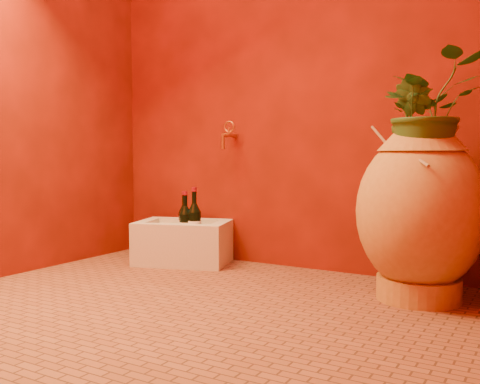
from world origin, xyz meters
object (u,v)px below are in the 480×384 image
Objects in this scene: wine_bottle_a at (184,222)px; wine_bottle_c at (185,225)px; stone_basin at (184,243)px; wine_bottle_b at (194,223)px; wall_tap at (228,134)px; amphora at (420,211)px.

wine_bottle_c reaches higher than wine_bottle_a.
wine_bottle_a is (-0.02, 0.03, 0.13)m from stone_basin.
wine_bottle_b is at bearing -32.14° from wine_bottle_a.
wine_bottle_b is (0.12, -0.06, 0.14)m from stone_basin.
wall_tap is at bearing 56.00° from wine_bottle_c.
amphora is 1.40m from wine_bottle_c.
wine_bottle_b is 1.93× the size of wall_tap.
wine_bottle_a is at bearing 147.86° from wine_bottle_b.
wall_tap reaches higher than wine_bottle_a.
wine_bottle_a is 0.14m from wine_bottle_c.
wine_bottle_c is at bearing -124.00° from wall_tap.
wine_bottle_a is (-1.48, 0.16, -0.17)m from amphora.
amphora is 1.33m from wall_tap.
stone_basin is 0.74m from wall_tap.
amphora is 4.75× the size of wall_tap.
wine_bottle_c is (0.07, -0.08, 0.13)m from stone_basin.
wall_tap is (0.11, 0.22, 0.55)m from wine_bottle_b.
wall_tap reaches higher than wine_bottle_b.
amphora is at bearing -6.17° from wine_bottle_a.
stone_basin is 2.12× the size of wine_bottle_a.
amphora is at bearing -3.01° from wine_bottle_b.
amphora is 1.50m from stone_basin.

